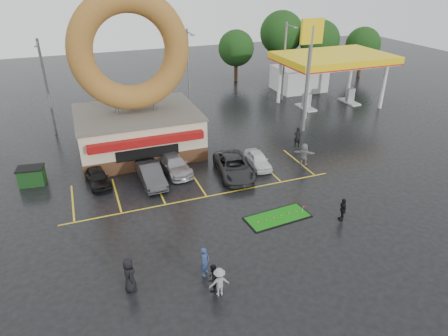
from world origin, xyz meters
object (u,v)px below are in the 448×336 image
object	(u,v)px
shell_sign	(310,55)
car_silver	(174,164)
car_grey	(234,167)
streetlight_right	(285,60)
person_blue	(205,261)
person_cameraman	(343,209)
car_black	(97,177)
putting_green	(278,217)
car_white	(258,160)
streetlight_left	(46,86)
dumpster	(32,176)
streetlight_mid	(189,71)
donut_shop	(135,102)
gas_station	(317,68)
car_dgrey	(151,174)

from	to	relation	value
shell_sign	car_silver	size ratio (longest dim) A/B	2.32
car_grey	streetlight_right	bearing A→B (deg)	58.91
car_silver	person_blue	size ratio (longest dim) A/B	2.68
shell_sign	person_cameraman	world-z (taller)	shell_sign
car_black	person_blue	bearing A→B (deg)	-77.61
person_cameraman	putting_green	distance (m)	4.19
car_black	person_cameraman	distance (m)	17.73
shell_sign	person_cameraman	bearing A→B (deg)	-111.68
car_white	person_cameraman	size ratio (longest dim) A/B	2.26
person_blue	streetlight_left	bearing A→B (deg)	62.78
streetlight_right	dumpster	world-z (taller)	streetlight_right
streetlight_mid	person_cameraman	bearing A→B (deg)	-82.05
donut_shop	streetlight_mid	bearing A→B (deg)	48.62
donut_shop	streetlight_right	xyz separation A→B (m)	(19.00, 8.95, 0.32)
car_grey	person_cameraman	size ratio (longest dim) A/B	3.34
person_cameraman	dumpster	distance (m)	22.54
car_white	dumpster	bearing A→B (deg)	173.71
gas_station	putting_green	world-z (taller)	gas_station
gas_station	car_white	world-z (taller)	gas_station
car_silver	car_grey	bearing A→B (deg)	-34.09
gas_station	person_blue	bearing A→B (deg)	-132.05
streetlight_left	car_dgrey	xyz separation A→B (m)	(6.73, -13.12, -4.06)
car_white	donut_shop	bearing A→B (deg)	147.18
streetlight_left	car_dgrey	distance (m)	15.30
person_cameraman	putting_green	bearing A→B (deg)	-96.08
donut_shop	streetlight_left	bearing A→B (deg)	135.22
streetlight_mid	putting_green	size ratio (longest dim) A/B	2.03
car_white	car_grey	bearing A→B (deg)	-159.59
streetlight_right	putting_green	bearing A→B (deg)	-118.86
streetlight_right	dumpster	xyz separation A→B (m)	(-27.66, -12.10, -4.13)
dumpster	car_dgrey	bearing A→B (deg)	-12.11
shell_sign	person_blue	size ratio (longest dim) A/B	6.22
car_dgrey	car_grey	xyz separation A→B (m)	(6.31, -1.01, 0.01)
gas_station	putting_green	distance (m)	27.51
putting_green	car_black	bearing A→B (deg)	140.31
streetlight_left	putting_green	size ratio (longest dim) A/B	2.03
car_white	person_blue	size ratio (longest dim) A/B	2.09
car_white	car_silver	bearing A→B (deg)	171.70
car_silver	donut_shop	bearing A→B (deg)	103.76
dumpster	person_blue	bearing A→B (deg)	-49.44
person_blue	person_cameraman	xyz separation A→B (m)	(9.89, 1.72, -0.06)
car_silver	person_cameraman	xyz separation A→B (m)	(8.44, -10.43, 0.13)
donut_shop	car_white	size ratio (longest dim) A/B	3.78
car_white	dumpster	size ratio (longest dim) A/B	1.98
streetlight_mid	car_black	xyz separation A→B (m)	(-11.07, -12.92, -4.17)
shell_sign	car_grey	distance (m)	13.49
car_silver	person_blue	distance (m)	12.24
streetlight_mid	car_silver	distance (m)	14.51
donut_shop	person_blue	xyz separation A→B (m)	(0.37, -17.12, -3.61)
streetlight_right	car_grey	xyz separation A→B (m)	(-12.96, -16.13, -4.05)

